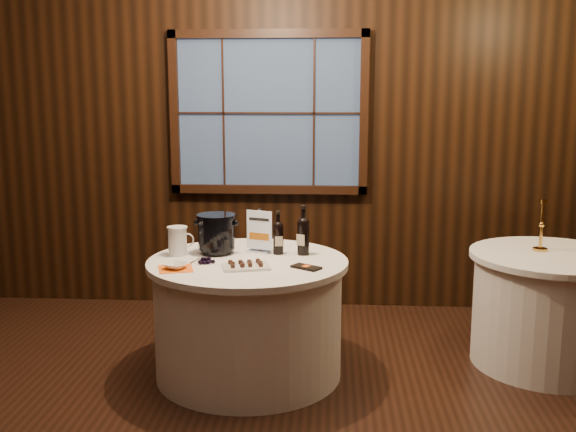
# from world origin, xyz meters

# --- Properties ---
(back_wall) EXTENTS (6.00, 0.10, 3.00)m
(back_wall) POSITION_xyz_m (0.00, 2.48, 1.54)
(back_wall) COLOR black
(back_wall) RESTS_ON ground
(main_table) EXTENTS (1.28, 1.28, 0.77)m
(main_table) POSITION_xyz_m (0.00, 1.00, 0.39)
(main_table) COLOR white
(main_table) RESTS_ON ground
(side_table) EXTENTS (1.08, 1.08, 0.77)m
(side_table) POSITION_xyz_m (2.00, 1.30, 0.39)
(side_table) COLOR white
(side_table) RESTS_ON ground
(sign_stand) EXTENTS (0.17, 0.13, 0.29)m
(sign_stand) POSITION_xyz_m (0.06, 1.20, 0.87)
(sign_stand) COLOR silver
(sign_stand) RESTS_ON main_table
(port_bottle_left) EXTENTS (0.07, 0.07, 0.29)m
(port_bottle_left) POSITION_xyz_m (0.18, 1.17, 0.90)
(port_bottle_left) COLOR black
(port_bottle_left) RESTS_ON main_table
(port_bottle_right) EXTENTS (0.08, 0.09, 0.33)m
(port_bottle_right) POSITION_xyz_m (0.35, 1.16, 0.91)
(port_bottle_right) COLOR black
(port_bottle_right) RESTS_ON main_table
(ice_bucket) EXTENTS (0.26, 0.26, 0.26)m
(ice_bucket) POSITION_xyz_m (-0.23, 1.16, 0.91)
(ice_bucket) COLOR black
(ice_bucket) RESTS_ON main_table
(chocolate_plate) EXTENTS (0.32, 0.25, 0.04)m
(chocolate_plate) POSITION_xyz_m (0.01, 0.80, 0.79)
(chocolate_plate) COLOR silver
(chocolate_plate) RESTS_ON main_table
(chocolate_box) EXTENTS (0.20, 0.17, 0.01)m
(chocolate_box) POSITION_xyz_m (0.38, 0.81, 0.78)
(chocolate_box) COLOR black
(chocolate_box) RESTS_ON main_table
(grape_bunch) EXTENTS (0.17, 0.08, 0.04)m
(grape_bunch) POSITION_xyz_m (-0.25, 0.88, 0.79)
(grape_bunch) COLOR black
(grape_bunch) RESTS_ON main_table
(glass_pitcher) EXTENTS (0.18, 0.13, 0.19)m
(glass_pitcher) POSITION_xyz_m (-0.47, 1.10, 0.87)
(glass_pitcher) COLOR white
(glass_pitcher) RESTS_ON main_table
(orange_napkin) EXTENTS (0.25, 0.25, 0.00)m
(orange_napkin) POSITION_xyz_m (-0.41, 0.75, 0.77)
(orange_napkin) COLOR orange
(orange_napkin) RESTS_ON main_table
(cracker_bowl) EXTENTS (0.18, 0.18, 0.03)m
(cracker_bowl) POSITION_xyz_m (-0.41, 0.75, 0.79)
(cracker_bowl) COLOR silver
(cracker_bowl) RESTS_ON orange_napkin
(brass_candlestick) EXTENTS (0.10, 0.10, 0.35)m
(brass_candlestick) POSITION_xyz_m (1.94, 1.38, 0.90)
(brass_candlestick) COLOR gold
(brass_candlestick) RESTS_ON side_table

